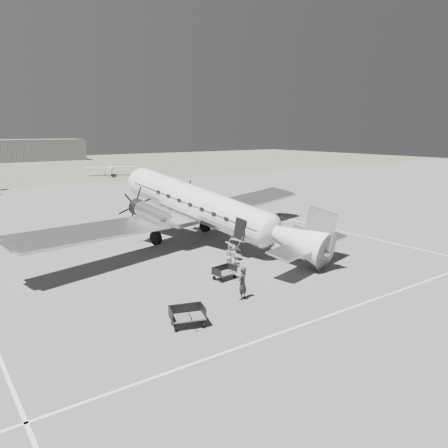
{
  "coord_description": "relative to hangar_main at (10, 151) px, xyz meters",
  "views": [
    {
      "loc": [
        -19.98,
        -27.77,
        9.2
      ],
      "look_at": [
        -1.02,
        -1.11,
        2.2
      ],
      "focal_mm": 35.0,
      "sensor_mm": 36.0,
      "label": 1
    }
  ],
  "objects": [
    {
      "name": "ground",
      "position": [
        -5.0,
        -120.0,
        -3.3
      ],
      "size": [
        260.0,
        260.0,
        0.0
      ],
      "primitive_type": "plane",
      "color": "slate",
      "rests_on": "ground"
    },
    {
      "name": "passenger",
      "position": [
        -7.56,
        -124.31,
        -2.58
      ],
      "size": [
        0.66,
        0.81,
        1.45
      ],
      "primitive_type": "imported",
      "rotation": [
        0.0,
        0.0,
        1.89
      ],
      "color": "#A9A9A7",
      "rests_on": "ground"
    },
    {
      "name": "baggage_cart_far",
      "position": [
        -15.12,
        -130.87,
        -2.81
      ],
      "size": [
        2.03,
        1.7,
        0.99
      ],
      "primitive_type": null,
      "rotation": [
        0.0,
        0.0,
        -0.3
      ],
      "color": "#585858",
      "rests_on": "ground"
    },
    {
      "name": "taxi_line_horizon",
      "position": [
        -5.0,
        -80.0,
        -3.29
      ],
      "size": [
        90.0,
        0.15,
        0.01
      ],
      "primitive_type": "cube",
      "color": "silver",
      "rests_on": "ground"
    },
    {
      "name": "taxi_line_near",
      "position": [
        -5.0,
        -134.0,
        -3.29
      ],
      "size": [
        60.0,
        0.15,
        0.01
      ],
      "primitive_type": "cube",
      "color": "silver",
      "rests_on": "ground"
    },
    {
      "name": "grass_infield",
      "position": [
        -5.0,
        -25.0,
        -3.3
      ],
      "size": [
        260.0,
        90.0,
        0.01
      ],
      "primitive_type": "cube",
      "color": "#5E5C4F",
      "rests_on": "ground"
    },
    {
      "name": "baggage_cart_near",
      "position": [
        -9.74,
        -126.39,
        -2.88
      ],
      "size": [
        1.64,
        1.26,
        0.85
      ],
      "primitive_type": null,
      "rotation": [
        0.0,
        0.0,
        0.14
      ],
      "color": "#585858",
      "rests_on": "ground"
    },
    {
      "name": "ground_crew",
      "position": [
        -10.85,
        -129.66,
        -2.37
      ],
      "size": [
        0.8,
        0.68,
        1.87
      ],
      "primitive_type": "imported",
      "rotation": [
        0.0,
        0.0,
        3.55
      ],
      "color": "#292929",
      "rests_on": "ground"
    },
    {
      "name": "light_plane_right",
      "position": [
        8.7,
        -59.65,
        -2.23
      ],
      "size": [
        12.59,
        11.45,
        2.14
      ],
      "primitive_type": null,
      "rotation": [
        0.0,
        0.0,
        -0.36
      ],
      "color": "silver",
      "rests_on": "ground"
    },
    {
      "name": "dc3_airliner",
      "position": [
        -6.02,
        -119.11,
        -0.39
      ],
      "size": [
        35.05,
        28.44,
        5.83
      ],
      "primitive_type": null,
      "rotation": [
        0.0,
        0.0,
        0.26
      ],
      "color": "silver",
      "rests_on": "ground"
    },
    {
      "name": "hangar_main",
      "position": [
        0.0,
        0.0,
        0.0
      ],
      "size": [
        42.0,
        14.0,
        6.6
      ],
      "color": "slate",
      "rests_on": "ground"
    },
    {
      "name": "ramp_agent",
      "position": [
        -8.07,
        -124.79,
        -2.44
      ],
      "size": [
        0.92,
        1.02,
        1.73
      ],
      "primitive_type": "imported",
      "rotation": [
        0.0,
        0.0,
        1.2
      ],
      "color": "#A8A8A6",
      "rests_on": "ground"
    },
    {
      "name": "taxi_line_right",
      "position": [
        7.0,
        -120.0,
        -3.29
      ],
      "size": [
        0.15,
        80.0,
        0.01
      ],
      "primitive_type": "cube",
      "color": "silver",
      "rests_on": "ground"
    }
  ]
}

